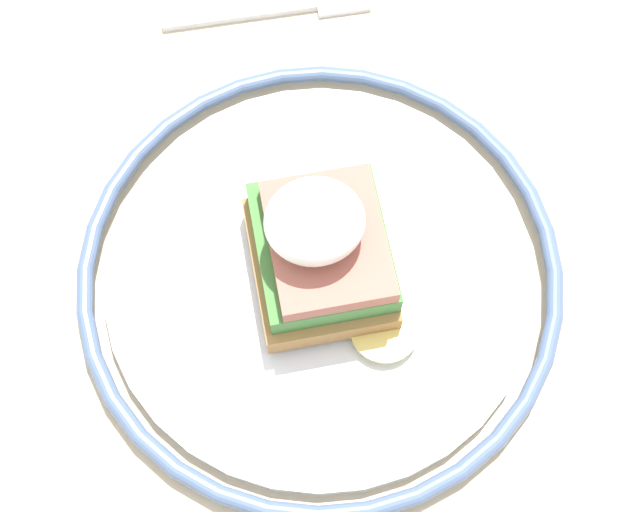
% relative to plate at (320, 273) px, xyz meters
% --- Properties ---
extents(ground_plane, '(6.00, 6.00, 0.00)m').
position_rel_plate_xyz_m(ground_plane, '(0.03, -0.06, -0.77)').
color(ground_plane, '#B2ADA3').
extents(dining_table, '(1.13, 0.75, 0.76)m').
position_rel_plate_xyz_m(dining_table, '(0.03, -0.06, -0.12)').
color(dining_table, '#C6B28E').
rests_on(dining_table, ground_plane).
extents(plate, '(0.29, 0.29, 0.02)m').
position_rel_plate_xyz_m(plate, '(0.00, 0.00, 0.00)').
color(plate, silver).
rests_on(plate, dining_table).
extents(sandwich, '(0.11, 0.09, 0.08)m').
position_rel_plate_xyz_m(sandwich, '(-0.00, 0.00, 0.04)').
color(sandwich, '#9E703D').
rests_on(sandwich, plate).
extents(fork, '(0.02, 0.14, 0.00)m').
position_rel_plate_xyz_m(fork, '(-0.20, 0.01, -0.01)').
color(fork, silver).
rests_on(fork, dining_table).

